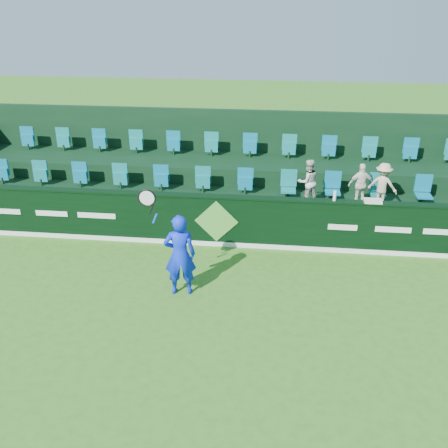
# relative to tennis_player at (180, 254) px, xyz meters

# --- Properties ---
(ground) EXTENTS (60.00, 60.00, 0.00)m
(ground) POSITION_rel_tennis_player_xyz_m (0.49, -1.68, -0.93)
(ground) COLOR #326E1A
(ground) RESTS_ON ground
(sponsor_hoarding) EXTENTS (16.00, 0.25, 1.35)m
(sponsor_hoarding) POSITION_rel_tennis_player_xyz_m (0.50, 2.32, -0.25)
(sponsor_hoarding) COLOR black
(sponsor_hoarding) RESTS_ON ground
(stand_tier_front) EXTENTS (16.00, 2.00, 0.80)m
(stand_tier_front) POSITION_rel_tennis_player_xyz_m (0.49, 3.42, -0.53)
(stand_tier_front) COLOR black
(stand_tier_front) RESTS_ON ground
(stand_tier_back) EXTENTS (16.00, 1.80, 1.30)m
(stand_tier_back) POSITION_rel_tennis_player_xyz_m (0.49, 5.32, -0.28)
(stand_tier_back) COLOR black
(stand_tier_back) RESTS_ON ground
(stand_rear) EXTENTS (16.00, 4.10, 2.60)m
(stand_rear) POSITION_rel_tennis_player_xyz_m (0.49, 5.77, 0.29)
(stand_rear) COLOR black
(stand_rear) RESTS_ON ground
(seat_row_front) EXTENTS (13.50, 0.50, 0.60)m
(seat_row_front) POSITION_rel_tennis_player_xyz_m (0.49, 3.82, 0.17)
(seat_row_front) COLOR #0A6A88
(seat_row_front) RESTS_ON stand_tier_front
(seat_row_back) EXTENTS (13.50, 0.50, 0.60)m
(seat_row_back) POSITION_rel_tennis_player_xyz_m (0.49, 5.62, 0.67)
(seat_row_back) COLOR #0A6A88
(seat_row_back) RESTS_ON stand_tier_back
(tennis_player) EXTENTS (1.21, 0.55, 2.46)m
(tennis_player) POSITION_rel_tennis_player_xyz_m (0.00, 0.00, 0.00)
(tennis_player) COLOR #0D27DF
(tennis_player) RESTS_ON ground
(spectator_left) EXTENTS (0.71, 0.65, 1.20)m
(spectator_left) POSITION_rel_tennis_player_xyz_m (2.75, 3.44, 0.47)
(spectator_left) COLOR beige
(spectator_left) RESTS_ON stand_tier_front
(spectator_middle) EXTENTS (0.70, 0.37, 1.14)m
(spectator_middle) POSITION_rel_tennis_player_xyz_m (4.12, 3.44, 0.44)
(spectator_middle) COLOR white
(spectator_middle) RESTS_ON stand_tier_front
(spectator_right) EXTENTS (0.86, 0.66, 1.17)m
(spectator_right) POSITION_rel_tennis_player_xyz_m (4.66, 3.44, 0.46)
(spectator_right) COLOR tan
(spectator_right) RESTS_ON stand_tier_front
(towel) EXTENTS (0.41, 0.27, 0.06)m
(towel) POSITION_rel_tennis_player_xyz_m (4.25, 2.32, 0.45)
(towel) COLOR silver
(towel) RESTS_ON sponsor_hoarding
(drinks_bottle) EXTENTS (0.08, 0.08, 0.24)m
(drinks_bottle) POSITION_rel_tennis_player_xyz_m (3.34, 2.32, 0.54)
(drinks_bottle) COLOR white
(drinks_bottle) RESTS_ON sponsor_hoarding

